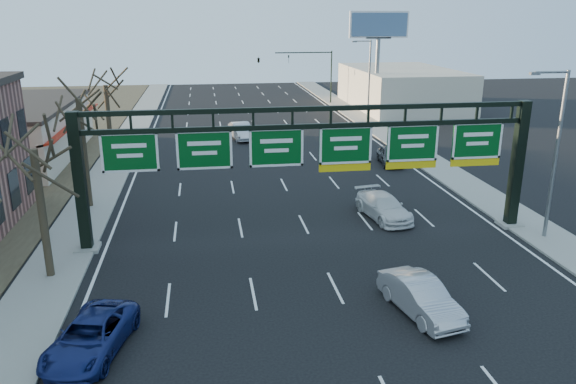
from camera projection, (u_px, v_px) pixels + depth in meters
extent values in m
plane|color=black|center=(346.00, 310.00, 23.13)|extent=(160.00, 160.00, 0.00)
cube|color=gray|center=(103.00, 184.00, 40.13)|extent=(3.00, 120.00, 0.12)
cube|color=gray|center=(442.00, 170.00, 43.79)|extent=(3.00, 120.00, 0.12)
cube|color=white|center=(280.00, 177.00, 41.98)|extent=(21.60, 120.00, 0.01)
cube|color=black|center=(80.00, 183.00, 27.91)|extent=(0.55, 0.55, 7.20)
cube|color=gray|center=(88.00, 248.00, 28.97)|extent=(1.20, 1.20, 0.20)
cube|color=black|center=(517.00, 165.00, 31.25)|extent=(0.55, 0.55, 7.20)
cube|color=gray|center=(509.00, 224.00, 32.31)|extent=(1.20, 1.20, 0.20)
cube|color=black|center=(312.00, 109.00, 28.54)|extent=(23.40, 0.25, 0.25)
cube|color=black|center=(311.00, 126.00, 28.81)|extent=(23.40, 0.25, 0.25)
cube|color=#044415|center=(130.00, 152.00, 27.82)|extent=(2.80, 0.10, 2.00)
cube|color=#044415|center=(204.00, 150.00, 28.34)|extent=(2.80, 0.10, 2.00)
cube|color=#044415|center=(276.00, 147.00, 28.87)|extent=(2.80, 0.10, 2.00)
cube|color=#044415|center=(345.00, 145.00, 29.39)|extent=(2.80, 0.10, 2.00)
cube|color=yellow|center=(345.00, 167.00, 29.76)|extent=(2.80, 0.10, 0.40)
cube|color=#044415|center=(412.00, 143.00, 29.91)|extent=(2.80, 0.10, 2.00)
cube|color=yellow|center=(411.00, 165.00, 30.28)|extent=(2.80, 0.10, 0.40)
cube|color=#044415|center=(477.00, 140.00, 30.44)|extent=(2.80, 0.10, 2.00)
cube|color=yellow|center=(475.00, 162.00, 30.81)|extent=(2.80, 0.10, 0.40)
cube|color=beige|center=(10.00, 133.00, 46.72)|extent=(10.00, 18.00, 4.40)
cube|color=#332B26|center=(6.00, 105.00, 46.01)|extent=(10.40, 18.40, 0.30)
cube|color=#AD2211|center=(73.00, 122.00, 47.21)|extent=(1.20, 18.00, 0.40)
cube|color=beige|center=(402.00, 88.00, 72.35)|extent=(12.00, 20.00, 5.00)
cylinder|color=#332A1C|center=(42.00, 213.00, 25.06)|extent=(0.36, 0.36, 6.08)
cylinder|color=#332A1C|center=(84.00, 153.00, 34.36)|extent=(0.36, 0.36, 6.84)
cylinder|color=#332A1C|center=(109.00, 125.00, 43.85)|extent=(0.36, 0.36, 6.46)
cylinder|color=slate|center=(556.00, 155.00, 29.19)|extent=(0.20, 0.20, 9.00)
cylinder|color=slate|center=(552.00, 70.00, 27.73)|extent=(1.80, 0.12, 0.12)
cube|color=slate|center=(535.00, 71.00, 27.62)|extent=(0.50, 0.22, 0.15)
cylinder|color=slate|center=(369.00, 82.00, 61.23)|extent=(0.20, 0.20, 9.00)
cylinder|color=slate|center=(363.00, 40.00, 59.77)|extent=(1.80, 0.12, 0.12)
cube|color=slate|center=(354.00, 40.00, 59.65)|extent=(0.50, 0.22, 0.15)
cylinder|color=slate|center=(377.00, 77.00, 66.32)|extent=(0.50, 0.50, 9.00)
cube|color=slate|center=(378.00, 38.00, 64.96)|extent=(3.00, 0.30, 0.20)
cube|color=white|center=(379.00, 25.00, 64.50)|extent=(7.00, 0.30, 3.00)
cube|color=#46658C|center=(380.00, 25.00, 64.31)|extent=(6.60, 0.05, 2.60)
cylinder|color=black|center=(331.00, 77.00, 75.59)|extent=(0.18, 0.18, 7.00)
cylinder|color=black|center=(304.00, 53.00, 74.04)|extent=(7.60, 0.14, 0.14)
imported|color=black|center=(289.00, 59.00, 74.00)|extent=(0.20, 0.20, 1.00)
imported|color=black|center=(259.00, 59.00, 73.43)|extent=(0.54, 0.54, 1.62)
imported|color=navy|center=(91.00, 336.00, 20.02)|extent=(3.28, 5.15, 1.32)
imported|color=#ACACB1|center=(420.00, 297.00, 22.68)|extent=(2.45, 4.69, 1.47)
imported|color=silver|center=(384.00, 207.00, 33.39)|extent=(2.73, 5.08, 1.40)
imported|color=#3E4043|center=(390.00, 155.00, 45.44)|extent=(2.15, 4.37, 1.43)
imported|color=silver|center=(241.00, 131.00, 54.55)|extent=(2.43, 5.00, 1.58)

